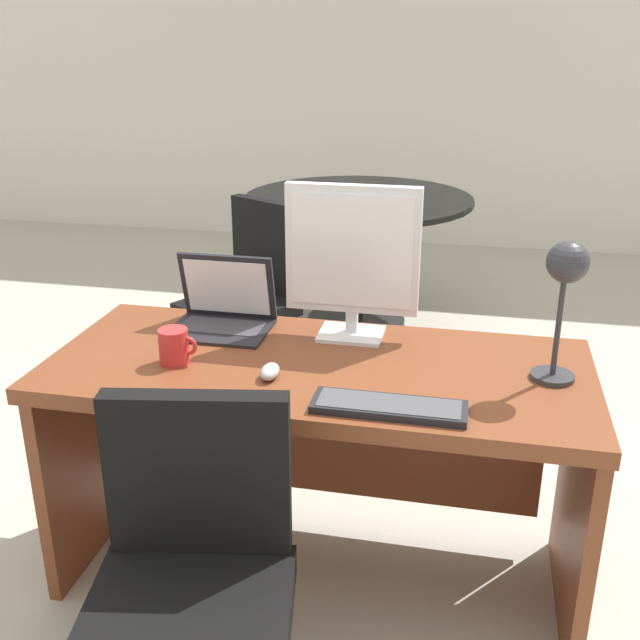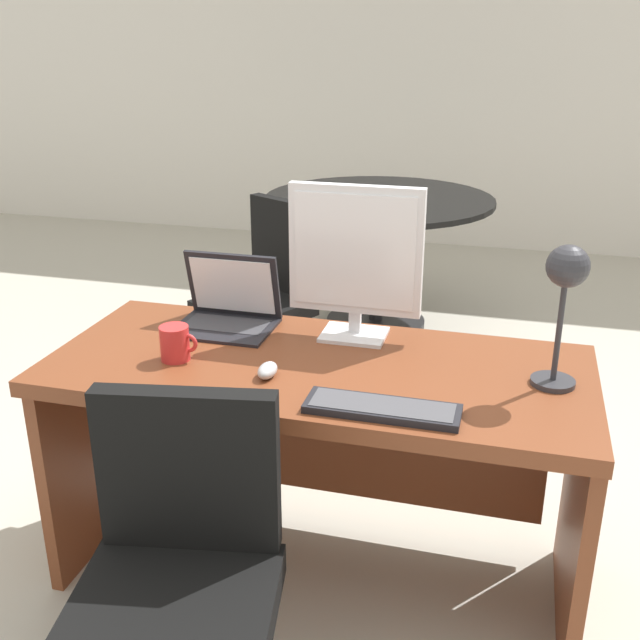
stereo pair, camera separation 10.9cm
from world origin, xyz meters
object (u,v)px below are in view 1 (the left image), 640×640
(mouse, at_px, (270,372))
(desk_lamp, at_px, (565,281))
(desk, at_px, (320,418))
(laptop, at_px, (224,305))
(office_chair, at_px, (193,627))
(meeting_table, at_px, (358,229))
(meeting_chair_near, at_px, (247,311))
(monitor, at_px, (352,255))
(coffee_mug, at_px, (174,346))
(keyboard, at_px, (389,407))

(mouse, relative_size, desk_lamp, 0.22)
(desk, height_order, laptop, laptop)
(office_chair, xyz_separation_m, meeting_table, (-0.09, 2.86, 0.22))
(desk, bearing_deg, desk_lamp, -3.01)
(mouse, bearing_deg, meeting_chair_near, 110.02)
(mouse, bearing_deg, office_chair, -94.47)
(meeting_chair_near, bearing_deg, monitor, -58.57)
(mouse, height_order, coffee_mug, coffee_mug)
(desk, bearing_deg, office_chair, -101.91)
(monitor, bearing_deg, desk_lamp, -19.75)
(desk, height_order, coffee_mug, coffee_mug)
(meeting_chair_near, bearing_deg, desk, -64.02)
(mouse, bearing_deg, desk_lamp, 9.91)
(mouse, bearing_deg, meeting_table, 93.29)
(keyboard, xyz_separation_m, meeting_table, (-0.48, 2.44, -0.17))
(coffee_mug, relative_size, meeting_table, 0.09)
(monitor, xyz_separation_m, meeting_chair_near, (-0.73, 1.19, -0.67))
(desk_lamp, bearing_deg, mouse, -170.09)
(keyboard, bearing_deg, meeting_chair_near, 118.65)
(laptop, height_order, keyboard, laptop)
(laptop, bearing_deg, desk_lamp, -12.15)
(desk_lamp, xyz_separation_m, coffee_mug, (-1.06, -0.09, -0.24))
(mouse, distance_m, desk_lamp, 0.82)
(laptop, bearing_deg, meeting_table, 86.61)
(office_chair, bearing_deg, meeting_table, 91.82)
(laptop, bearing_deg, keyboard, -38.41)
(keyboard, height_order, mouse, mouse)
(monitor, bearing_deg, coffee_mug, -146.50)
(monitor, xyz_separation_m, desk_lamp, (0.60, -0.21, 0.03))
(desk, distance_m, desk_lamp, 0.82)
(desk, height_order, desk_lamp, desk_lamp)
(office_chair, height_order, meeting_table, office_chair)
(mouse, xyz_separation_m, coffee_mug, (-0.30, 0.04, 0.03))
(monitor, xyz_separation_m, keyboard, (0.18, -0.47, -0.25))
(monitor, distance_m, office_chair, 1.12)
(keyboard, relative_size, meeting_table, 0.31)
(desk, distance_m, mouse, 0.30)
(keyboard, relative_size, office_chair, 0.45)
(mouse, height_order, meeting_chair_near, meeting_chair_near)
(laptop, bearing_deg, coffee_mug, -98.40)
(monitor, xyz_separation_m, meeting_table, (-0.30, 1.97, -0.42))
(monitor, bearing_deg, keyboard, -69.11)
(desk_lamp, height_order, coffee_mug, desk_lamp)
(desk, relative_size, mouse, 17.57)
(desk, xyz_separation_m, meeting_chair_near, (-0.67, 1.37, -0.21))
(laptop, height_order, desk_lamp, desk_lamp)
(desk_lamp, relative_size, meeting_table, 0.31)
(meeting_table, bearing_deg, desk_lamp, -67.65)
(monitor, bearing_deg, office_chair, -103.27)
(desk, relative_size, laptop, 5.01)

